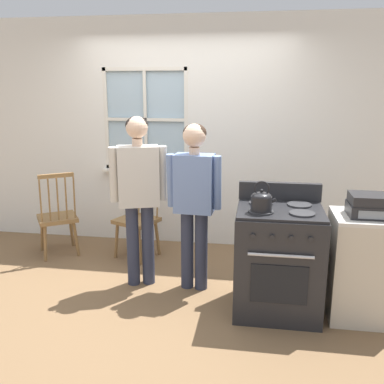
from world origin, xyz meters
TOP-DOWN VIEW (x-y plane):
  - ground_plane at (0.00, 0.00)m, footprint 16.00×16.00m
  - wall_back at (0.03, 1.40)m, footprint 6.40×0.16m
  - chair_by_window at (-1.40, 0.75)m, footprint 0.57×0.57m
  - chair_near_wall at (-0.47, 0.85)m, footprint 0.55×0.54m
  - person_elderly_left at (-0.25, 0.16)m, footprint 0.54×0.32m
  - person_teen_center at (0.29, 0.15)m, footprint 0.52×0.24m
  - stove at (1.06, -0.15)m, footprint 0.72×0.68m
  - kettle at (0.90, -0.28)m, footprint 0.21×0.17m
  - potted_plant at (-0.35, 1.31)m, footprint 0.17×0.17m
  - side_counter at (1.76, -0.15)m, footprint 0.55×0.50m
  - stereo at (1.76, -0.17)m, footprint 0.34×0.29m

SIDE VIEW (x-z plane):
  - ground_plane at x=0.00m, z-range 0.00..0.00m
  - chair_by_window at x=-1.40m, z-range -0.05..0.93m
  - chair_near_wall at x=-0.47m, z-range -0.05..0.93m
  - side_counter at x=1.76m, z-range 0.00..0.90m
  - stove at x=1.06m, z-range -0.07..1.02m
  - person_teen_center at x=0.29m, z-range 0.17..1.76m
  - potted_plant at x=-0.35m, z-range 0.88..1.08m
  - stereo at x=1.76m, z-range 0.90..1.08m
  - person_elderly_left at x=-0.25m, z-range 0.18..1.83m
  - kettle at x=0.90m, z-range 0.90..1.15m
  - wall_back at x=0.03m, z-range -0.01..2.69m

